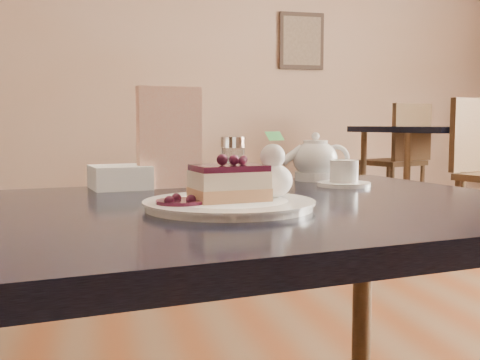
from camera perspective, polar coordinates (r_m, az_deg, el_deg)
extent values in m
cube|color=tan|center=(5.76, -11.80, 12.30)|extent=(8.00, 0.02, 3.00)
cube|color=black|center=(6.08, 5.87, 12.98)|extent=(0.45, 0.03, 0.55)
cube|color=black|center=(0.94, -2.08, -3.48)|extent=(1.19, 0.89, 0.04)
cylinder|color=#3E2A1A|center=(1.52, 11.45, -13.30)|extent=(0.05, 0.05, 0.64)
cylinder|color=white|center=(0.90, -1.05, -2.38)|extent=(0.25, 0.25, 0.01)
cube|color=tan|center=(0.90, -1.05, -1.37)|extent=(0.12, 0.09, 0.02)
cube|color=beige|center=(0.89, -1.05, 0.07)|extent=(0.12, 0.09, 0.03)
cube|color=#360E21|center=(0.89, -1.06, 1.16)|extent=(0.12, 0.09, 0.01)
ellipsoid|color=white|center=(0.93, 3.10, -0.07)|extent=(0.06, 0.06, 0.05)
cylinder|color=#360E21|center=(0.87, -5.64, -2.09)|extent=(0.07, 0.07, 0.01)
cylinder|color=white|center=(1.24, 9.81, -0.39)|extent=(0.11, 0.11, 0.01)
cylinder|color=white|center=(1.23, 9.83, 0.84)|extent=(0.06, 0.06, 0.05)
ellipsoid|color=white|center=(1.35, 7.15, 1.75)|extent=(0.10, 0.10, 0.08)
cylinder|color=white|center=(1.34, 7.17, 3.80)|extent=(0.05, 0.05, 0.01)
cylinder|color=white|center=(1.32, 4.32, 1.71)|extent=(0.05, 0.02, 0.05)
cube|color=#EDE6CB|center=(1.19, -6.70, 4.02)|extent=(0.13, 0.05, 0.20)
cylinder|color=white|center=(1.26, -0.68, 1.36)|extent=(0.05, 0.05, 0.08)
cylinder|color=silver|center=(1.26, -0.68, 3.62)|extent=(0.05, 0.05, 0.02)
cube|color=white|center=(1.19, -11.33, 0.27)|extent=(0.12, 0.12, 0.05)
cube|color=black|center=(4.62, 18.36, 4.60)|extent=(1.26, 1.14, 0.04)
cylinder|color=#3E2A1A|center=(4.14, 15.51, -0.78)|extent=(0.05, 0.05, 0.74)
cylinder|color=#3E2A1A|center=(4.72, 11.60, 0.06)|extent=(0.05, 0.05, 0.74)
cylinder|color=#3E2A1A|center=(5.15, 20.39, 0.28)|extent=(0.05, 0.05, 0.74)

